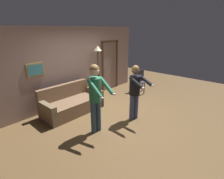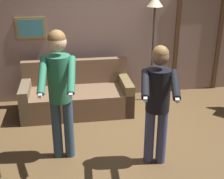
% 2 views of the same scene
% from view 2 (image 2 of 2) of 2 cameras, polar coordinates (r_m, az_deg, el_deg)
% --- Properties ---
extents(ground_plane, '(12.00, 12.00, 0.00)m').
position_cam_2_polar(ground_plane, '(4.64, 2.19, -10.31)').
color(ground_plane, brown).
extents(back_wall_assembly, '(6.40, 0.10, 2.60)m').
position_cam_2_polar(back_wall_assembly, '(5.95, -1.36, 10.67)').
color(back_wall_assembly, '#876B62').
rests_on(back_wall_assembly, ground_plane).
extents(couch, '(1.91, 0.88, 0.87)m').
position_cam_2_polar(couch, '(5.58, -6.44, -1.30)').
color(couch, brown).
rests_on(couch, ground_plane).
extents(torchiere_lamp, '(0.29, 0.29, 1.96)m').
position_cam_2_polar(torchiere_lamp, '(5.71, 7.73, 12.71)').
color(torchiere_lamp, '#332D28').
rests_on(torchiere_lamp, ground_plane).
extents(person_standing_left, '(0.48, 0.68, 1.76)m').
position_cam_2_polar(person_standing_left, '(3.98, -9.55, 0.92)').
color(person_standing_left, '#32485F').
rests_on(person_standing_left, ground_plane).
extents(person_standing_right, '(0.54, 0.71, 1.60)m').
position_cam_2_polar(person_standing_right, '(3.88, 8.41, -1.32)').
color(person_standing_right, '#3D4571').
rests_on(person_standing_right, ground_plane).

